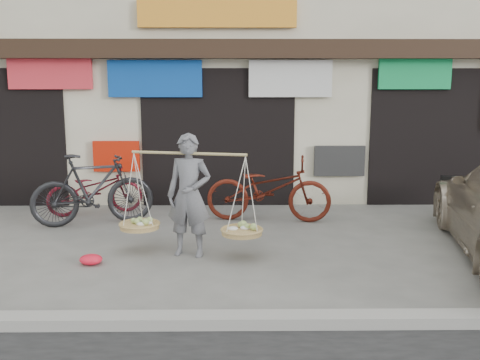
{
  "coord_description": "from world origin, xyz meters",
  "views": [
    {
      "loc": [
        0.31,
        -7.02,
        2.39
      ],
      "look_at": [
        0.4,
        0.9,
        0.97
      ],
      "focal_mm": 40.0,
      "sensor_mm": 36.0,
      "label": 1
    }
  ],
  "objects_px": {
    "street_vendor": "(189,200)",
    "bike_1": "(93,189)",
    "bike_0": "(95,190)",
    "bike_2": "(268,189)"
  },
  "relations": [
    {
      "from": "street_vendor",
      "to": "bike_1",
      "type": "relative_size",
      "value": 0.99
    },
    {
      "from": "bike_0",
      "to": "bike_2",
      "type": "distance_m",
      "value": 3.24
    },
    {
      "from": "street_vendor",
      "to": "bike_1",
      "type": "height_order",
      "value": "street_vendor"
    },
    {
      "from": "street_vendor",
      "to": "bike_2",
      "type": "relative_size",
      "value": 0.93
    },
    {
      "from": "bike_0",
      "to": "bike_1",
      "type": "height_order",
      "value": "bike_1"
    },
    {
      "from": "bike_1",
      "to": "bike_2",
      "type": "height_order",
      "value": "bike_1"
    },
    {
      "from": "bike_0",
      "to": "bike_1",
      "type": "xyz_separation_m",
      "value": [
        0.17,
        -0.77,
        0.16
      ]
    },
    {
      "from": "street_vendor",
      "to": "bike_0",
      "type": "bearing_deg",
      "value": 141.13
    },
    {
      "from": "street_vendor",
      "to": "bike_1",
      "type": "bearing_deg",
      "value": 149.27
    },
    {
      "from": "bike_1",
      "to": "bike_2",
      "type": "bearing_deg",
      "value": -103.52
    }
  ]
}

